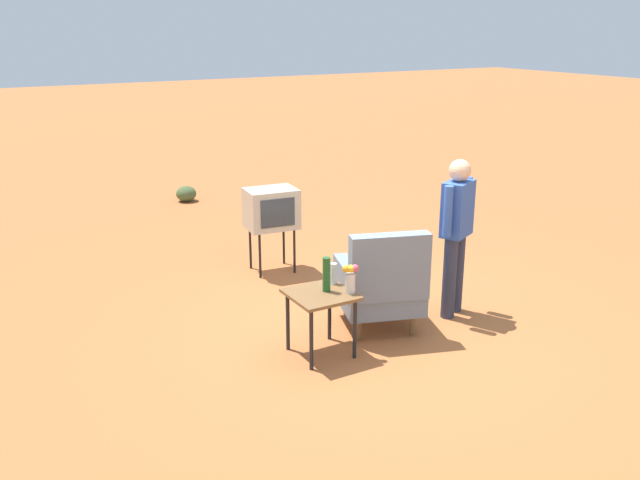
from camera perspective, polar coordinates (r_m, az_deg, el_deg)
name	(u,v)px	position (r m, az deg, el deg)	size (l,w,h in m)	color
ground_plane	(384,328)	(6.93, 5.32, -7.33)	(60.00, 60.00, 0.00)	#AD6033
armchair	(382,283)	(6.70, 5.19, -3.59)	(0.96, 0.98, 1.06)	brown
side_table	(321,302)	(6.20, 0.07, -5.17)	(0.56, 0.56, 0.60)	black
tv_on_stand	(271,209)	(8.23, -4.07, 2.58)	(0.64, 0.50, 1.03)	black
person_standing	(456,228)	(7.04, 11.27, 0.99)	(0.52, 0.36, 1.64)	#2D3347
bottle_wine_green	(326,274)	(6.15, 0.54, -2.88)	(0.07, 0.07, 0.32)	#1E5623
bottle_short_clear	(334,274)	(6.34, 1.13, -2.81)	(0.06, 0.06, 0.20)	silver
flower_vase	(350,277)	(6.12, 2.54, -3.12)	(0.15, 0.10, 0.27)	silver
shrub_near	(186,194)	(11.89, -11.07, 3.80)	(0.34, 0.34, 0.26)	#475B33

